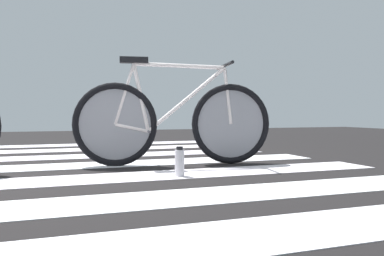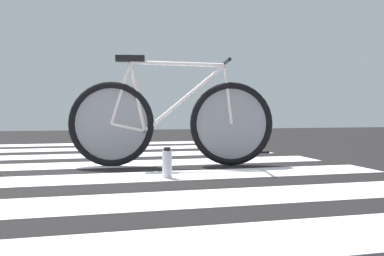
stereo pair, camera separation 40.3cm
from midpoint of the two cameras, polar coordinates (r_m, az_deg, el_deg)
name	(u,v)px [view 2 (the right image)]	position (r m, az deg, el deg)	size (l,w,h in m)	color
ground	(28,171)	(3.49, -18.67, -5.61)	(18.00, 14.00, 0.02)	black
crosswalk_markings	(29,173)	(3.28, -18.32, -5.90)	(5.49, 5.77, 0.00)	silver
bicycle_1_of_2	(172,121)	(3.50, 0.36, 1.03)	(1.72, 0.54, 0.93)	black
water_bottle	(167,164)	(2.89, 0.44, -4.88)	(0.07, 0.07, 0.22)	silver
traffic_cone	(243,131)	(4.77, 9.48, -0.40)	(0.44, 0.44, 0.51)	black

